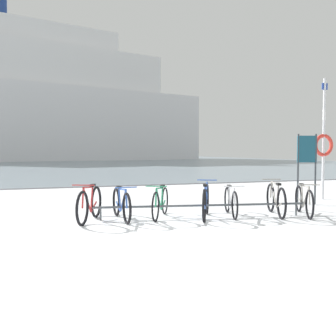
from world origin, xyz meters
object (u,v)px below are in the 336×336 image
at_px(info_sign, 307,157).
at_px(ferry_ship, 49,106).
at_px(bicycle_0, 90,204).
at_px(bicycle_2, 160,202).
at_px(bicycle_5, 276,200).
at_px(bicycle_1, 121,204).
at_px(bicycle_4, 231,201).
at_px(bicycle_3, 206,201).
at_px(bicycle_6, 304,200).
at_px(rescue_post, 324,142).

distance_m(info_sign, ferry_ship, 55.40).
bearing_deg(bicycle_0, bicycle_2, -1.66).
bearing_deg(bicycle_5, bicycle_1, 170.82).
bearing_deg(bicycle_4, bicycle_0, 174.26).
xyz_separation_m(bicycle_3, bicycle_6, (2.33, -0.38, -0.03)).
relative_size(bicycle_0, bicycle_1, 0.92).
distance_m(bicycle_1, info_sign, 5.55).
height_order(bicycle_1, bicycle_4, bicycle_1).
bearing_deg(bicycle_3, bicycle_6, -9.30).
bearing_deg(bicycle_4, bicycle_5, -14.11).
xyz_separation_m(bicycle_0, rescue_post, (7.32, 1.45, 1.42)).
bearing_deg(bicycle_3, rescue_post, 21.02).
xyz_separation_m(bicycle_2, ferry_ship, (-1.96, 55.26, 8.40)).
xyz_separation_m(bicycle_2, bicycle_6, (3.29, -0.73, -0.00)).
distance_m(bicycle_3, ferry_ship, 56.31).
bearing_deg(bicycle_1, bicycle_3, -11.87).
bearing_deg(bicycle_2, bicycle_3, -20.12).
distance_m(bicycle_4, info_sign, 3.25).
distance_m(bicycle_6, ferry_ship, 56.86).
distance_m(bicycle_1, rescue_post, 6.95).
xyz_separation_m(bicycle_4, rescue_post, (4.14, 1.77, 1.46)).
height_order(bicycle_0, bicycle_5, bicycle_0).
height_order(bicycle_0, bicycle_2, bicycle_0).
relative_size(bicycle_0, ferry_ship, 0.03).
relative_size(bicycle_2, bicycle_5, 0.89).
bearing_deg(info_sign, ferry_ship, 96.79).
bearing_deg(bicycle_6, rescue_post, 42.03).
xyz_separation_m(bicycle_3, rescue_post, (4.80, 1.85, 1.42)).
distance_m(bicycle_4, bicycle_6, 1.73).
bearing_deg(bicycle_2, bicycle_6, -12.56).
relative_size(bicycle_0, bicycle_5, 0.95).
relative_size(bicycle_2, rescue_post, 0.39).
height_order(bicycle_6, info_sign, info_sign).
relative_size(bicycle_0, bicycle_2, 1.07).
xyz_separation_m(bicycle_0, info_sign, (6.10, 0.69, 0.97)).
bearing_deg(bicycle_4, ferry_ship, 93.69).
bearing_deg(rescue_post, bicycle_1, -167.62).
bearing_deg(rescue_post, ferry_ship, 98.17).
relative_size(bicycle_5, bicycle_6, 1.04).
distance_m(bicycle_5, ferry_ship, 56.60).
bearing_deg(ferry_ship, bicycle_0, -89.59).
bearing_deg(bicycle_5, bicycle_3, 173.79).
relative_size(bicycle_6, ferry_ship, 0.03).
bearing_deg(rescue_post, bicycle_4, -156.84).
height_order(bicycle_5, ferry_ship, ferry_ship).
height_order(bicycle_1, ferry_ship, ferry_ship).
relative_size(bicycle_2, bicycle_6, 0.92).
height_order(bicycle_1, info_sign, info_sign).
relative_size(bicycle_1, rescue_post, 0.45).
relative_size(bicycle_0, bicycle_6, 0.98).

